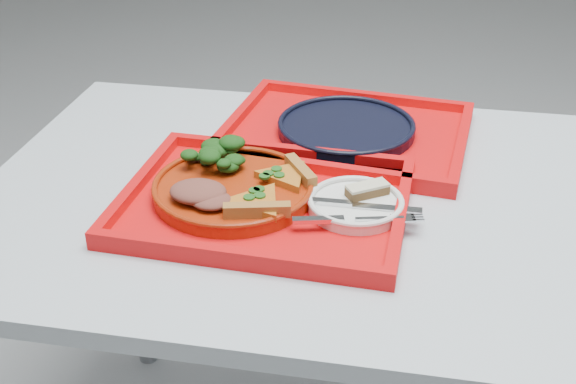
% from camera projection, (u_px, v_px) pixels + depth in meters
% --- Properties ---
extents(table, '(1.60, 0.80, 0.75)m').
position_uv_depth(table, '(453.00, 242.00, 1.21)').
color(table, silver).
rests_on(table, ground).
extents(tray_main, '(0.47, 0.37, 0.01)m').
position_uv_depth(tray_main, '(265.00, 205.00, 1.16)').
color(tray_main, red).
rests_on(tray_main, table).
extents(tray_far, '(0.49, 0.40, 0.01)m').
position_uv_depth(tray_far, '(346.00, 135.00, 1.38)').
color(tray_far, red).
rests_on(tray_far, table).
extents(dinner_plate, '(0.26, 0.26, 0.02)m').
position_uv_depth(dinner_plate, '(233.00, 190.00, 1.17)').
color(dinner_plate, '#932409').
rests_on(dinner_plate, tray_main).
extents(side_plate, '(0.15, 0.15, 0.01)m').
position_uv_depth(side_plate, '(356.00, 206.00, 1.13)').
color(side_plate, white).
rests_on(side_plate, tray_main).
extents(navy_plate, '(0.26, 0.26, 0.02)m').
position_uv_depth(navy_plate, '(346.00, 129.00, 1.37)').
color(navy_plate, black).
rests_on(navy_plate, tray_far).
extents(pizza_slice_a, '(0.12, 0.13, 0.02)m').
position_uv_depth(pizza_slice_a, '(257.00, 200.00, 1.10)').
color(pizza_slice_a, gold).
rests_on(pizza_slice_a, dinner_plate).
extents(pizza_slice_b, '(0.14, 0.14, 0.02)m').
position_uv_depth(pizza_slice_b, '(286.00, 174.00, 1.18)').
color(pizza_slice_b, gold).
rests_on(pizza_slice_b, dinner_plate).
extents(salad_heap, '(0.10, 0.09, 0.05)m').
position_uv_depth(salad_heap, '(214.00, 152.00, 1.22)').
color(salad_heap, black).
rests_on(salad_heap, dinner_plate).
extents(meat_portion, '(0.09, 0.07, 0.03)m').
position_uv_depth(meat_portion, '(198.00, 192.00, 1.12)').
color(meat_portion, brown).
rests_on(meat_portion, dinner_plate).
extents(dessert_bar, '(0.07, 0.06, 0.02)m').
position_uv_depth(dessert_bar, '(367.00, 190.00, 1.14)').
color(dessert_bar, '#462A17').
rests_on(dessert_bar, side_plate).
extents(knife, '(0.19, 0.02, 0.01)m').
position_uv_depth(knife, '(362.00, 205.00, 1.11)').
color(knife, silver).
rests_on(knife, side_plate).
extents(fork, '(0.18, 0.06, 0.01)m').
position_uv_depth(fork, '(354.00, 219.00, 1.08)').
color(fork, silver).
rests_on(fork, side_plate).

